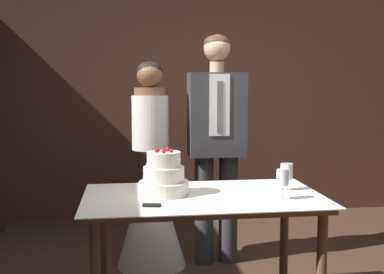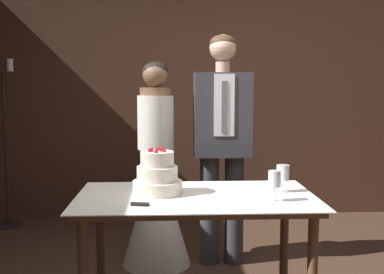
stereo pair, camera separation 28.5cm
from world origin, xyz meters
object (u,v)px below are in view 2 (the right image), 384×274
(groom, at_px, (222,137))
(wine_glass_near, at_px, (283,173))
(cake_table, at_px, (196,211))
(candle_stand, at_px, (6,151))
(bride, at_px, (156,192))
(wine_glass_middle, at_px, (274,180))
(cake_knife, at_px, (156,205))
(tiered_cake, at_px, (157,176))

(groom, bearing_deg, wine_glass_near, -73.30)
(cake_table, distance_m, candle_stand, 2.73)
(cake_table, height_order, bride, bride)
(wine_glass_near, distance_m, candle_stand, 3.05)
(bride, xyz_separation_m, groom, (0.52, -0.00, 0.43))
(wine_glass_middle, xyz_separation_m, candle_stand, (-2.20, 2.23, -0.14))
(wine_glass_near, bearing_deg, cake_knife, -157.29)
(cake_knife, bearing_deg, candle_stand, 135.02)
(cake_knife, bearing_deg, wine_glass_middle, 18.77)
(bride, relative_size, candle_stand, 0.96)
(bride, xyz_separation_m, candle_stand, (-1.52, 1.10, 0.18))
(wine_glass_middle, relative_size, groom, 0.10)
(tiered_cake, xyz_separation_m, wine_glass_middle, (0.65, -0.21, 0.02))
(wine_glass_middle, xyz_separation_m, groom, (-0.17, 1.12, 0.11))
(wine_glass_middle, height_order, bride, bride)
(cake_table, xyz_separation_m, wine_glass_near, (0.53, 0.07, 0.20))
(wine_glass_middle, relative_size, bride, 0.11)
(cake_knife, bearing_deg, wine_glass_near, 33.83)
(cake_knife, height_order, groom, groom)
(candle_stand, bearing_deg, wine_glass_middle, -45.28)
(tiered_cake, relative_size, groom, 0.16)
(cake_table, bearing_deg, groom, 74.92)
(wine_glass_middle, height_order, groom, groom)
(wine_glass_near, xyz_separation_m, wine_glass_middle, (-0.10, -0.23, 0.01))
(wine_glass_middle, bearing_deg, tiered_cake, 161.98)
(wine_glass_near, relative_size, groom, 0.09)
(cake_knife, height_order, bride, bride)
(cake_table, bearing_deg, wine_glass_middle, -20.64)
(tiered_cake, relative_size, wine_glass_near, 1.78)
(wine_glass_near, bearing_deg, groom, 106.70)
(tiered_cake, relative_size, bride, 0.18)
(wine_glass_near, bearing_deg, wine_glass_middle, -114.01)
(tiered_cake, bearing_deg, cake_knife, -89.75)
(bride, distance_m, groom, 0.68)
(tiered_cake, xyz_separation_m, groom, (0.48, 0.91, 0.13))
(candle_stand, bearing_deg, tiered_cake, -52.37)
(cake_knife, xyz_separation_m, bride, (-0.03, 1.21, -0.20))
(groom, bearing_deg, wine_glass_middle, -81.52)
(cake_knife, bearing_deg, tiered_cake, 101.37)
(groom, bearing_deg, cake_knife, -111.77)
(tiered_cake, xyz_separation_m, cake_knife, (0.00, -0.30, -0.10))
(wine_glass_middle, relative_size, candle_stand, 0.10)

